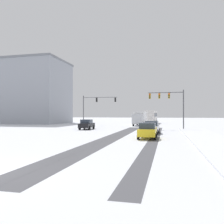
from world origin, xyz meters
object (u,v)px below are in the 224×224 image
at_px(traffic_signal_near_right, 169,100).
at_px(traffic_signal_far_left, 95,104).
at_px(car_yellow_cab_third, 147,131).
at_px(box_truck_delivery, 140,118).
at_px(bus_oncoming, 151,116).
at_px(office_building_far_left_block, 16,93).
at_px(car_black_lead, 87,124).
at_px(car_white_second, 152,127).

xyz_separation_m(traffic_signal_near_right, traffic_signal_far_left, (-15.39, 8.18, -0.08)).
height_order(traffic_signal_far_left, car_yellow_cab_third, traffic_signal_far_left).
bearing_deg(box_truck_delivery, bus_oncoming, 81.56).
xyz_separation_m(bus_oncoming, office_building_far_left_block, (-36.79, -6.06, 6.48)).
xyz_separation_m(traffic_signal_near_right, car_yellow_cab_third, (-2.32, -15.50, -3.97)).
distance_m(box_truck_delivery, office_building_far_left_block, 36.16).
distance_m(car_black_lead, bus_oncoming, 28.00).
bearing_deg(box_truck_delivery, car_black_lead, -115.06).
relative_size(traffic_signal_near_right, car_yellow_cab_third, 1.58).
distance_m(car_white_second, bus_oncoming, 32.42).
bearing_deg(traffic_signal_far_left, bus_oncoming, 53.33).
distance_m(bus_oncoming, box_truck_delivery, 11.70).
distance_m(car_white_second, car_yellow_cab_third, 6.11).
xyz_separation_m(car_yellow_cab_third, office_building_far_left_block, (-38.87, 32.37, 7.65)).
bearing_deg(bus_oncoming, car_black_lead, -108.19).
relative_size(car_white_second, bus_oncoming, 0.38).
bearing_deg(car_white_second, car_black_lead, 152.09).
distance_m(traffic_signal_far_left, car_white_second, 22.26).
height_order(traffic_signal_near_right, traffic_signal_far_left, same).
relative_size(bus_oncoming, box_truck_delivery, 1.48).
bearing_deg(traffic_signal_far_left, office_building_far_left_block, 161.37).
bearing_deg(traffic_signal_near_right, box_truck_delivery, 118.28).
bearing_deg(traffic_signal_far_left, car_black_lead, -79.18).
xyz_separation_m(car_yellow_cab_third, box_truck_delivery, (-3.79, 26.86, 0.82)).
height_order(traffic_signal_near_right, bus_oncoming, traffic_signal_near_right).
bearing_deg(traffic_signal_far_left, box_truck_delivery, 18.98).
bearing_deg(bus_oncoming, car_yellow_cab_third, -86.91).
relative_size(traffic_signal_near_right, office_building_far_left_block, 0.23).
bearing_deg(traffic_signal_near_right, car_black_lead, -164.50).
height_order(car_white_second, car_yellow_cab_third, same).
bearing_deg(bus_oncoming, office_building_far_left_block, -170.64).
relative_size(traffic_signal_near_right, box_truck_delivery, 0.87).
bearing_deg(traffic_signal_near_right, office_building_far_left_block, 157.73).
height_order(traffic_signal_far_left, office_building_far_left_block, office_building_far_left_block).
bearing_deg(car_white_second, car_yellow_cab_third, -90.48).
relative_size(bus_oncoming, office_building_far_left_block, 0.39).
relative_size(car_yellow_cab_third, bus_oncoming, 0.37).
distance_m(traffic_signal_far_left, car_yellow_cab_third, 27.32).
distance_m(car_white_second, box_truck_delivery, 21.12).
xyz_separation_m(car_white_second, box_truck_delivery, (-3.84, 20.76, 0.82)).
distance_m(car_black_lead, car_white_second, 12.29).
bearing_deg(bus_oncoming, traffic_signal_far_left, -126.67).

